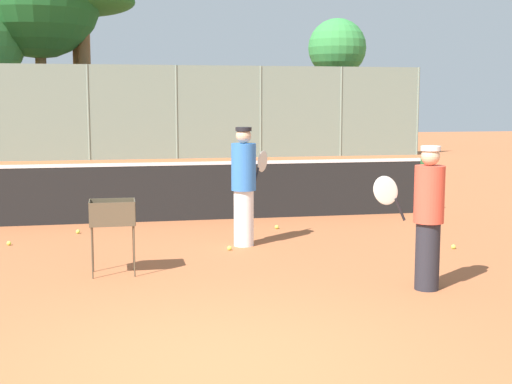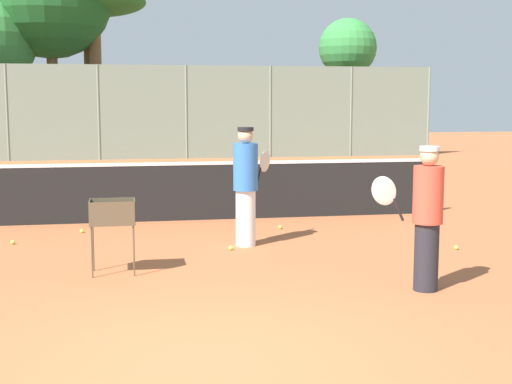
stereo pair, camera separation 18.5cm
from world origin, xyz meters
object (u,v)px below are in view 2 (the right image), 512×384
tennis_net (162,191)px  player_white_outfit (427,216)px  player_red_cap (246,185)px  ball_cart (112,218)px  parked_car (104,138)px

tennis_net → player_white_outfit: (2.75, -5.31, 0.31)m
player_red_cap → ball_cart: player_red_cap is taller
player_white_outfit → tennis_net: bearing=-61.9°
ball_cart → parked_car: parked_car is taller
player_white_outfit → parked_car: (-4.25, 21.55, -0.20)m
parked_car → tennis_net: bearing=-84.7°
tennis_net → ball_cart: size_ratio=10.95×
player_white_outfit → player_red_cap: size_ratio=0.93×
tennis_net → player_red_cap: (1.14, -2.42, 0.37)m
player_white_outfit → player_red_cap: bearing=-60.2°
player_white_outfit → ball_cart: size_ratio=1.77×
player_white_outfit → parked_car: player_white_outfit is taller
ball_cart → player_white_outfit: bearing=-22.2°
player_red_cap → parked_car: size_ratio=0.42×
tennis_net → ball_cart: 3.94m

